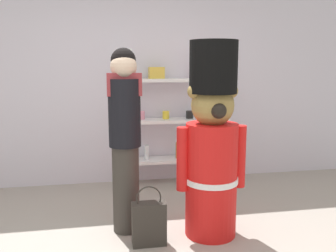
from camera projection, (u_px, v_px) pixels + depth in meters
back_wall at (128, 83)px, 4.77m from camera, size 6.40×0.12×2.60m
merchandise_shelf at (177, 117)px, 4.74m from camera, size 1.29×0.35×1.72m
teddy_bear_guard at (212, 145)px, 3.25m from camera, size 0.64×0.48×1.74m
person_shopper at (125, 133)px, 3.31m from camera, size 0.30×0.29×1.69m
shopping_bag at (149, 223)px, 3.15m from camera, size 0.29×0.13×0.53m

